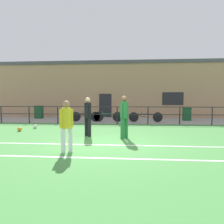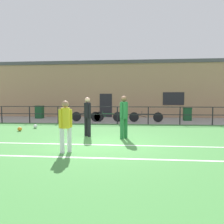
# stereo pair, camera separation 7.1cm
# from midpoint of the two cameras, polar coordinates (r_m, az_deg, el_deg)

# --- Properties ---
(ground) EXTENTS (60.00, 44.00, 0.04)m
(ground) POSITION_cam_midpoint_polar(r_m,az_deg,el_deg) (8.04, -1.59, -8.45)
(ground) COLOR #478C42
(field_line_touchline) EXTENTS (36.00, 0.11, 0.00)m
(field_line_touchline) POSITION_cam_midpoint_polar(r_m,az_deg,el_deg) (7.69, -1.89, -8.83)
(field_line_touchline) COLOR white
(field_line_touchline) RESTS_ON ground
(field_line_hash) EXTENTS (36.00, 0.11, 0.00)m
(field_line_hash) POSITION_cam_midpoint_polar(r_m,az_deg,el_deg) (6.07, -3.85, -12.24)
(field_line_hash) COLOR white
(field_line_hash) RESTS_ON ground
(pavement_strip) EXTENTS (48.00, 5.00, 0.02)m
(pavement_strip) POSITION_cam_midpoint_polar(r_m,az_deg,el_deg) (16.42, 1.81, -2.17)
(pavement_strip) COLOR gray
(pavement_strip) RESTS_ON ground
(perimeter_fence) EXTENTS (36.07, 0.07, 1.15)m
(perimeter_fence) POSITION_cam_midpoint_polar(r_m,az_deg,el_deg) (13.87, 1.25, -0.17)
(perimeter_fence) COLOR black
(perimeter_fence) RESTS_ON ground
(clubhouse_facade) EXTENTS (28.00, 2.56, 5.05)m
(clubhouse_facade) POSITION_cam_midpoint_polar(r_m,az_deg,el_deg) (20.05, 2.42, 6.08)
(clubhouse_facade) COLOR tan
(clubhouse_facade) RESTS_ON ground
(player_goalkeeper) EXTENTS (0.36, 0.37, 1.71)m
(player_goalkeeper) POSITION_cam_midpoint_polar(r_m,az_deg,el_deg) (9.38, -6.75, -0.60)
(player_goalkeeper) COLOR black
(player_goalkeeper) RESTS_ON ground
(player_striker) EXTENTS (0.32, 0.42, 1.77)m
(player_striker) POSITION_cam_midpoint_polar(r_m,az_deg,el_deg) (8.76, 3.09, -0.66)
(player_striker) COLOR #237038
(player_striker) RESTS_ON ground
(player_winger) EXTENTS (0.36, 0.32, 1.60)m
(player_winger) POSITION_cam_midpoint_polar(r_m,az_deg,el_deg) (6.64, -12.43, -2.97)
(player_winger) COLOR white
(player_winger) RESTS_ON ground
(soccer_ball_match) EXTENTS (0.22, 0.22, 0.22)m
(soccer_ball_match) POSITION_cam_midpoint_polar(r_m,az_deg,el_deg) (12.61, -20.12, -3.67)
(soccer_ball_match) COLOR white
(soccer_ball_match) RESTS_ON ground
(soccer_ball_spare) EXTENTS (0.22, 0.22, 0.22)m
(soccer_ball_spare) POSITION_cam_midpoint_polar(r_m,az_deg,el_deg) (11.81, -23.75, -4.24)
(soccer_ball_spare) COLOR orange
(soccer_ball_spare) RESTS_ON ground
(spectator_child) EXTENTS (0.29, 0.19, 1.08)m
(spectator_child) POSITION_cam_midpoint_polar(r_m,az_deg,el_deg) (18.74, -12.75, 0.37)
(spectator_child) COLOR #232D4C
(spectator_child) RESTS_ON pavement_strip
(bicycle_parked_0) EXTENTS (2.30, 0.04, 0.79)m
(bicycle_parked_0) POSITION_cam_midpoint_polar(r_m,az_deg,el_deg) (15.16, -1.69, -1.23)
(bicycle_parked_0) COLOR black
(bicycle_parked_0) RESTS_ON pavement_strip
(bicycle_parked_1) EXTENTS (2.35, 0.04, 0.78)m
(bicycle_parked_1) POSITION_cam_midpoint_polar(r_m,az_deg,el_deg) (15.39, -6.83, -1.20)
(bicycle_parked_1) COLOR black
(bicycle_parked_1) RESTS_ON pavement_strip
(bicycle_parked_2) EXTENTS (2.36, 0.04, 0.78)m
(bicycle_parked_2) POSITION_cam_midpoint_polar(r_m,az_deg,el_deg) (15.10, 8.88, -1.32)
(bicycle_parked_2) COLOR black
(bicycle_parked_2) RESTS_ON pavement_strip
(trash_bin_0) EXTENTS (0.63, 0.53, 1.06)m
(trash_bin_0) POSITION_cam_midpoint_polar(r_m,az_deg,el_deg) (18.66, -19.16, -0.00)
(trash_bin_0) COLOR #194C28
(trash_bin_0) RESTS_ON pavement_strip
(trash_bin_1) EXTENTS (0.58, 0.50, 0.97)m
(trash_bin_1) POSITION_cam_midpoint_polar(r_m,az_deg,el_deg) (16.86, 19.33, -0.52)
(trash_bin_1) COLOR #194C28
(trash_bin_1) RESTS_ON pavement_strip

